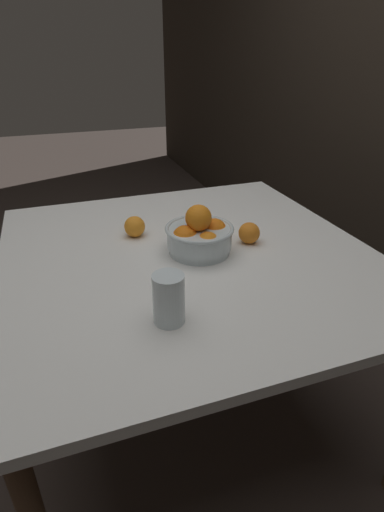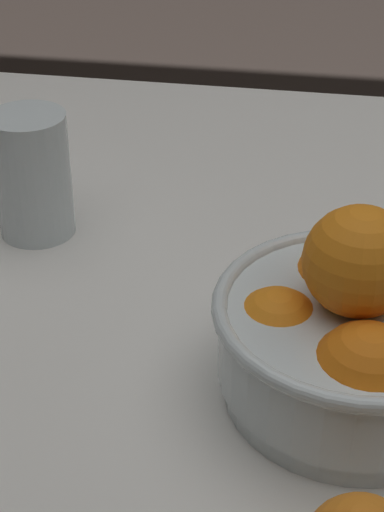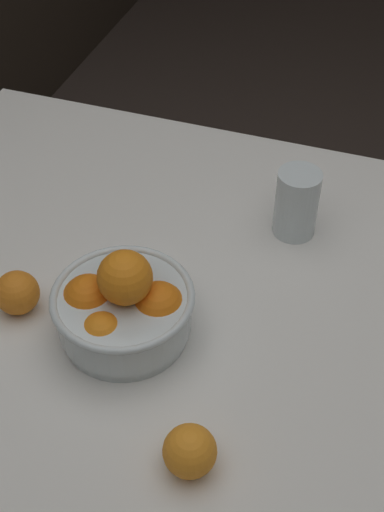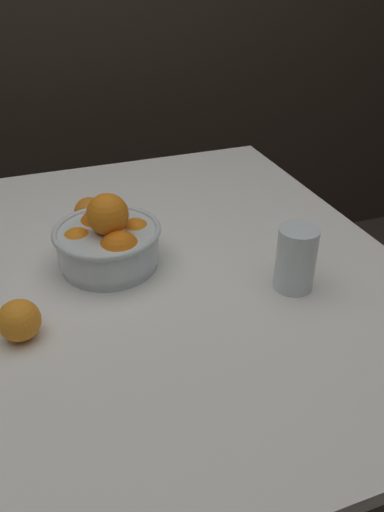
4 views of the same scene
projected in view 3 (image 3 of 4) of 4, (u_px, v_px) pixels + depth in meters
The scene contains 5 objects.
dining_table at pixel (146, 367), 1.14m from camera, with size 1.18×1.15×0.70m.
fruit_bowl at pixel (123, 307), 1.07m from camera, with size 0.22×0.22×0.16m.
juice_glass at pixel (296, 205), 1.24m from camera, with size 0.08×0.08×0.13m.
orange_loose_near_bowl at pixel (190, 451), 0.92m from camera, with size 0.07×0.07×0.07m, color orange.
orange_loose_front at pixel (18, 291), 1.12m from camera, with size 0.07×0.07×0.07m, color orange.
Camera 3 is at (-0.64, -0.29, 1.56)m, focal length 50.00 mm.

